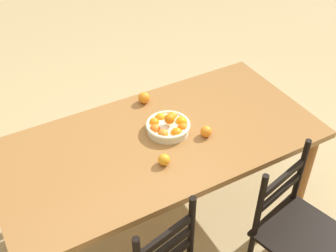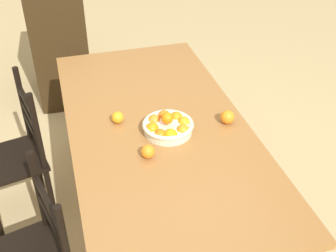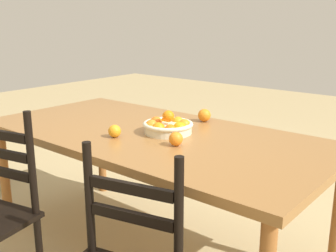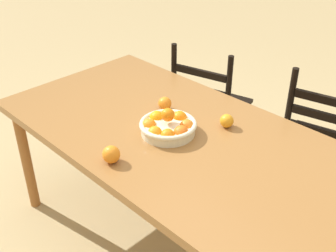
# 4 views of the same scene
# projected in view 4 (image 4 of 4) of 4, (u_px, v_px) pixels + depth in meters

# --- Properties ---
(ground_plane) EXTENTS (12.00, 12.00, 0.00)m
(ground_plane) POSITION_uv_depth(u_px,v_px,m) (183.00, 247.00, 2.43)
(ground_plane) COLOR tan
(dining_table) EXTENTS (2.01, 0.99, 0.76)m
(dining_table) POSITION_uv_depth(u_px,v_px,m) (186.00, 148.00, 2.07)
(dining_table) COLOR olive
(dining_table) RESTS_ON ground
(chair_near_window) EXTENTS (0.55, 0.55, 0.91)m
(chair_near_window) POSITION_uv_depth(u_px,v_px,m) (209.00, 107.00, 2.98)
(chair_near_window) COLOR black
(chair_near_window) RESTS_ON ground
(chair_by_cabinet) EXTENTS (0.48, 0.48, 0.97)m
(chair_by_cabinet) POSITION_uv_depth(u_px,v_px,m) (318.00, 146.00, 2.50)
(chair_by_cabinet) COLOR black
(chair_by_cabinet) RESTS_ON ground
(fruit_bowl) EXTENTS (0.28, 0.28, 0.13)m
(fruit_bowl) POSITION_uv_depth(u_px,v_px,m) (168.00, 126.00, 2.05)
(fruit_bowl) COLOR beige
(fruit_bowl) RESTS_ON dining_table
(orange_loose_0) EXTENTS (0.07, 0.07, 0.07)m
(orange_loose_0) POSITION_uv_depth(u_px,v_px,m) (165.00, 103.00, 2.25)
(orange_loose_0) COLOR orange
(orange_loose_0) RESTS_ON dining_table
(orange_loose_1) EXTENTS (0.08, 0.08, 0.08)m
(orange_loose_1) POSITION_uv_depth(u_px,v_px,m) (111.00, 154.00, 1.84)
(orange_loose_1) COLOR orange
(orange_loose_1) RESTS_ON dining_table
(orange_loose_2) EXTENTS (0.07, 0.07, 0.07)m
(orange_loose_2) POSITION_uv_depth(u_px,v_px,m) (227.00, 121.00, 2.10)
(orange_loose_2) COLOR orange
(orange_loose_2) RESTS_ON dining_table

